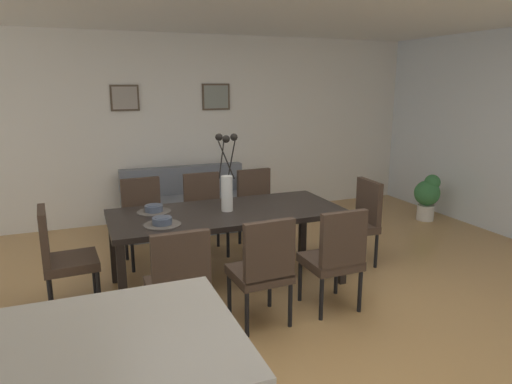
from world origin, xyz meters
TOP-DOWN VIEW (x-y plane):
  - ground_plane at (0.00, 0.00)m, footprint 9.00×9.00m
  - back_wall_panel at (0.00, 3.25)m, footprint 9.00×0.10m
  - dining_table at (-0.17, 0.76)m, footprint 2.20×0.97m
  - dining_chair_near_left at (-0.85, -0.15)m, footprint 0.44×0.44m
  - dining_chair_near_right at (-0.84, 1.64)m, footprint 0.47×0.47m
  - dining_chair_far_left at (-0.16, -0.13)m, footprint 0.46×0.46m
  - dining_chair_far_right at (-0.15, 1.67)m, footprint 0.44×0.44m
  - dining_chair_mid_left at (0.51, -0.12)m, footprint 0.45×0.45m
  - dining_chair_mid_right at (0.51, 1.67)m, footprint 0.46×0.46m
  - dining_chair_head_west at (-1.67, 0.76)m, footprint 0.46×0.46m
  - dining_chair_head_east at (1.31, 0.73)m, footprint 0.46×0.46m
  - centerpiece_vase at (-0.17, 0.76)m, footprint 0.21×0.23m
  - placemat_near_left at (-0.83, 0.54)m, footprint 0.32×0.32m
  - bowl_near_left at (-0.83, 0.54)m, footprint 0.17×0.17m
  - placemat_near_right at (-0.83, 0.97)m, footprint 0.32×0.32m
  - bowl_near_right at (-0.83, 0.97)m, footprint 0.17×0.17m
  - sofa at (-0.11, 2.67)m, footprint 1.72×0.84m
  - framed_picture_left at (-0.81, 3.18)m, footprint 0.38×0.03m
  - framed_picture_center at (0.46, 3.18)m, footprint 0.41×0.03m
  - potted_plant at (3.16, 1.74)m, footprint 0.36×0.36m

SIDE VIEW (x-z plane):
  - ground_plane at x=0.00m, z-range 0.00..0.00m
  - sofa at x=-0.11m, z-range -0.12..0.68m
  - potted_plant at x=3.16m, z-range 0.04..0.71m
  - dining_chair_near_left at x=-0.85m, z-range 0.05..0.97m
  - dining_chair_near_right at x=-0.84m, z-range 0.05..0.97m
  - dining_chair_far_left at x=-0.16m, z-range 0.05..0.97m
  - dining_chair_far_right at x=-0.15m, z-range 0.05..0.97m
  - dining_chair_mid_left at x=0.51m, z-range 0.05..0.97m
  - dining_chair_mid_right at x=0.51m, z-range 0.05..0.97m
  - dining_chair_head_west at x=-1.67m, z-range 0.05..0.97m
  - dining_chair_head_east at x=1.31m, z-range 0.05..0.97m
  - dining_table at x=-0.17m, z-range 0.30..1.04m
  - placemat_near_left at x=-0.83m, z-range 0.74..0.75m
  - placemat_near_right at x=-0.83m, z-range 0.74..0.75m
  - bowl_near_left at x=-0.83m, z-range 0.75..0.81m
  - bowl_near_right at x=-0.83m, z-range 0.75..0.81m
  - centerpiece_vase at x=-0.17m, z-range 0.66..1.39m
  - back_wall_panel at x=0.00m, z-range 0.00..2.60m
  - framed_picture_center at x=0.46m, z-range 1.55..1.93m
  - framed_picture_left at x=-0.81m, z-range 1.57..1.91m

